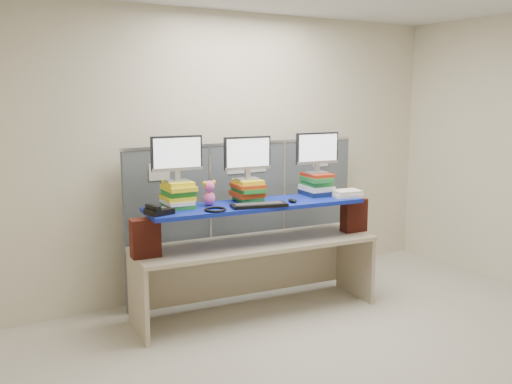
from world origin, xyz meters
TOP-DOWN VIEW (x-y plane):
  - room at (0.00, 0.00)m, footprint 5.00×4.00m
  - cubicle_partition at (-0.00, 1.78)m, footprint 2.60×0.06m
  - desk at (-0.27, 1.18)m, footprint 2.28×0.89m
  - brick_pier_left at (-1.29, 1.25)m, footprint 0.25×0.15m
  - brick_pier_right at (0.75, 1.02)m, footprint 0.25×0.15m
  - blue_board at (-0.27, 1.18)m, footprint 2.03×0.71m
  - book_stack_left at (-0.94, 1.37)m, footprint 0.28×0.33m
  - book_stack_center at (-0.28, 1.30)m, footprint 0.28×0.33m
  - book_stack_right at (0.44, 1.23)m, footprint 0.28×0.33m
  - monitor_left at (-0.94, 1.38)m, footprint 0.45×0.15m
  - monitor_center at (-0.28, 1.30)m, footprint 0.45×0.15m
  - monitor_right at (0.44, 1.22)m, footprint 0.45×0.15m
  - keyboard at (-0.33, 1.03)m, footprint 0.51×0.28m
  - mouse at (0.03, 1.03)m, footprint 0.08×0.12m
  - desk_phone at (-1.19, 1.20)m, footprint 0.22×0.21m
  - headset at (-0.73, 1.08)m, footprint 0.22×0.22m
  - plush_toy at (-0.67, 1.30)m, footprint 0.13×0.10m
  - binder_stack at (0.63, 1.00)m, footprint 0.30×0.25m

SIDE VIEW (x-z plane):
  - desk at x=-0.27m, z-range 0.20..0.88m
  - cubicle_partition at x=0.00m, z-range 0.00..1.53m
  - brick_pier_left at x=-1.29m, z-range 0.68..1.00m
  - brick_pier_right at x=0.75m, z-range 0.68..1.00m
  - blue_board at x=-0.27m, z-range 1.00..1.03m
  - headset at x=-0.73m, z-range 1.03..1.06m
  - keyboard at x=-0.33m, z-range 1.03..1.06m
  - mouse at x=0.03m, z-range 1.03..1.07m
  - desk_phone at x=-1.19m, z-range 1.02..1.11m
  - binder_stack at x=0.63m, z-range 1.03..1.10m
  - book_stack_center at x=-0.28m, z-range 1.03..1.23m
  - book_stack_right at x=0.44m, z-range 1.03..1.24m
  - book_stack_left at x=-0.94m, z-range 1.03..1.26m
  - plush_toy at x=-0.67m, z-range 1.04..1.26m
  - room at x=0.00m, z-range 0.00..2.80m
  - monitor_center at x=-0.28m, z-range 1.26..1.65m
  - monitor_right at x=0.44m, z-range 1.27..1.66m
  - monitor_left at x=-0.94m, z-range 1.29..1.68m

